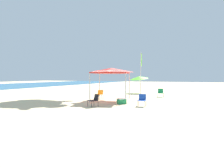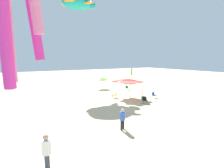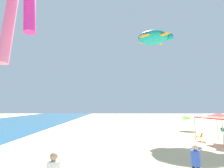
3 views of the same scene
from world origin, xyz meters
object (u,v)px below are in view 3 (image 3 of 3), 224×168
object	(u,v)px
beach_umbrella	(183,117)
person_beachcomber	(196,161)
kite_turtle_teal	(154,38)
folding_chair_facing_ocean	(224,131)
canopy_tent	(219,116)
folding_chair_near_cooler	(200,136)

from	to	relation	value
beach_umbrella	person_beachcomber	size ratio (longest dim) A/B	1.34
kite_turtle_teal	person_beachcomber	bearing A→B (deg)	-97.93
folding_chair_facing_ocean	person_beachcomber	size ratio (longest dim) A/B	0.48
canopy_tent	beach_umbrella	world-z (taller)	canopy_tent
canopy_tent	beach_umbrella	distance (m)	8.38
beach_umbrella	folding_chair_facing_ocean	world-z (taller)	beach_umbrella
person_beachcomber	kite_turtle_teal	bearing A→B (deg)	54.30
folding_chair_near_cooler	beach_umbrella	bearing A→B (deg)	-145.21
folding_chair_near_cooler	person_beachcomber	size ratio (longest dim) A/B	0.48
beach_umbrella	folding_chair_facing_ocean	distance (m)	5.22
canopy_tent	beach_umbrella	xyz separation A→B (m)	(8.36, -0.04, -0.62)
kite_turtle_teal	folding_chair_facing_ocean	bearing A→B (deg)	-40.39
person_beachcomber	kite_turtle_teal	xyz separation A→B (m)	(18.63, -3.08, 13.90)
folding_chair_near_cooler	person_beachcomber	world-z (taller)	person_beachcomber
canopy_tent	kite_turtle_teal	size ratio (longest dim) A/B	0.64
canopy_tent	beach_umbrella	size ratio (longest dim) A/B	1.72
canopy_tent	folding_chair_near_cooler	bearing A→B (deg)	60.03
beach_umbrella	person_beachcomber	world-z (taller)	beach_umbrella
beach_umbrella	folding_chair_near_cooler	distance (m)	7.78
kite_turtle_teal	folding_chair_near_cooler	bearing A→B (deg)	-78.01
person_beachcomber	folding_chair_facing_ocean	bearing A→B (deg)	26.55
kite_turtle_teal	canopy_tent	bearing A→B (deg)	-71.10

